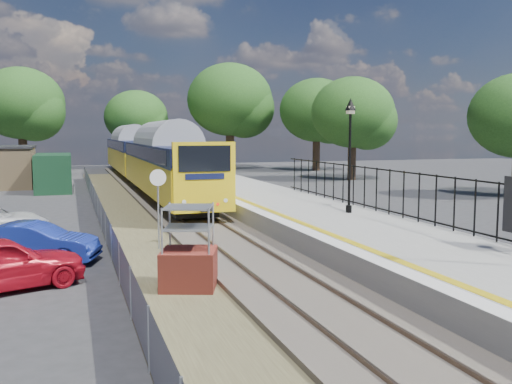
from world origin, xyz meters
name	(u,v)px	position (x,y,z in m)	size (l,w,h in m)	color
ground	(277,282)	(0.00, 0.00, 0.00)	(120.00, 120.00, 0.00)	#2D2D30
track_bed	(190,225)	(-0.47, 9.67, 0.09)	(5.90, 80.00, 0.29)	#473F38
platform	(304,218)	(4.20, 8.00, 0.45)	(5.00, 70.00, 0.90)	gray
platform_edge	(259,209)	(2.14, 8.00, 0.90)	(0.90, 70.00, 0.01)	silver
victorian_lamp_north	(350,128)	(5.30, 6.00, 4.30)	(0.44, 0.44, 4.60)	black
palisade_fence	(432,199)	(6.55, 2.24, 1.84)	(0.12, 26.00, 2.00)	black
wire_fence	(99,211)	(-4.20, 12.00, 0.60)	(0.06, 52.00, 1.20)	#999EA3
tree_line	(141,107)	(1.40, 42.00, 6.61)	(56.80, 43.80, 11.88)	#332319
train	(144,156)	(0.00, 29.33, 2.34)	(2.82, 40.83, 3.51)	yellow
brick_plinth	(189,249)	(-2.50, -0.05, 1.08)	(1.78, 1.78, 2.26)	#983426
speed_sign	(158,195)	(-2.50, 5.24, 1.95)	(0.58, 0.10, 2.86)	#999EA3
car_blue	(34,243)	(-6.55, 4.49, 0.65)	(1.38, 3.97, 1.31)	navy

